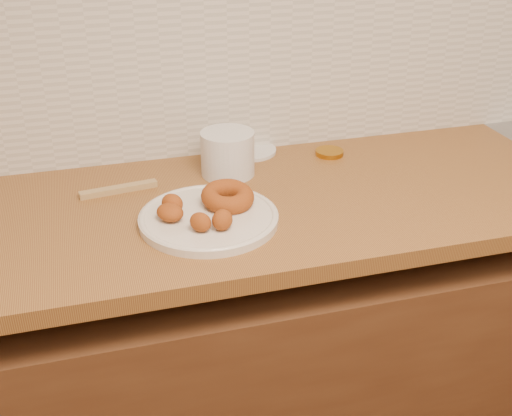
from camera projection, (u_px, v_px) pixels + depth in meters
name	position (u px, v px, depth m)	size (l,w,h in m)	color
base_cabinet	(355.00, 349.00, 1.79)	(3.60, 0.60, 0.77)	#57351D
butcher_block	(97.00, 227.00, 1.40)	(2.30, 0.62, 0.04)	olive
backsplash	(332.00, 32.00, 1.66)	(3.60, 0.02, 0.60)	beige
donut_plate	(209.00, 219.00, 1.38)	(0.30, 0.30, 0.02)	beige
ring_donut	(227.00, 196.00, 1.40)	(0.12, 0.12, 0.04)	#994D1F
fried_dough_chunks	(189.00, 214.00, 1.33)	(0.17, 0.16, 0.04)	#994D1F
plastic_tub	(228.00, 153.00, 1.57)	(0.13, 0.13, 0.11)	silver
tub_lid	(249.00, 150.00, 1.72)	(0.14, 0.14, 0.01)	silver
brass_jar_lid	(329.00, 153.00, 1.70)	(0.07, 0.07, 0.01)	#B37B1A
wooden_utensil	(119.00, 189.00, 1.51)	(0.18, 0.02, 0.01)	#A38551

